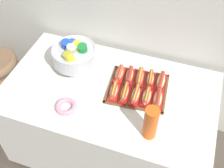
{
  "coord_description": "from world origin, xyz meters",
  "views": [
    {
      "loc": [
        0.45,
        -1.22,
        2.22
      ],
      "look_at": [
        0.01,
        0.02,
        0.79
      ],
      "focal_mm": 45.35,
      "sensor_mm": 36.0,
      "label": 1
    }
  ],
  "objects_px": {
    "hot_dog_9": "(161,81)",
    "donut": "(66,107)",
    "hot_dog_6": "(129,76)",
    "hot_dog_7": "(140,77)",
    "buffet_table": "(109,119)",
    "punch_bowl": "(74,55)",
    "hot_dog_0": "(114,91)",
    "serving_tray": "(137,89)",
    "hot_dog_2": "(136,95)",
    "hot_dog_3": "(147,97)",
    "floor_vase": "(1,81)",
    "hot_dog_8": "(150,79)",
    "hot_dog_5": "(119,74)",
    "hot_dog_4": "(158,99)",
    "cup_stack": "(151,123)",
    "hot_dog_1": "(125,93)"
  },
  "relations": [
    {
      "from": "hot_dog_3",
      "to": "hot_dog_9",
      "type": "height_order",
      "value": "hot_dog_9"
    },
    {
      "from": "cup_stack",
      "to": "hot_dog_8",
      "type": "bearing_deg",
      "value": 103.01
    },
    {
      "from": "hot_dog_1",
      "to": "hot_dog_2",
      "type": "distance_m",
      "value": 0.08
    },
    {
      "from": "serving_tray",
      "to": "hot_dog_3",
      "type": "distance_m",
      "value": 0.12
    },
    {
      "from": "hot_dog_2",
      "to": "hot_dog_9",
      "type": "height_order",
      "value": "hot_dog_9"
    },
    {
      "from": "hot_dog_3",
      "to": "hot_dog_9",
      "type": "relative_size",
      "value": 0.91
    },
    {
      "from": "hot_dog_0",
      "to": "hot_dog_4",
      "type": "bearing_deg",
      "value": 5.35
    },
    {
      "from": "hot_dog_6",
      "to": "hot_dog_7",
      "type": "bearing_deg",
      "value": 5.35
    },
    {
      "from": "hot_dog_0",
      "to": "hot_dog_6",
      "type": "xyz_separation_m",
      "value": [
        0.06,
        0.17,
        0.0
      ]
    },
    {
      "from": "hot_dog_0",
      "to": "hot_dog_5",
      "type": "distance_m",
      "value": 0.17
    },
    {
      "from": "hot_dog_6",
      "to": "cup_stack",
      "type": "xyz_separation_m",
      "value": [
        0.25,
        -0.41,
        0.08
      ]
    },
    {
      "from": "hot_dog_3",
      "to": "donut",
      "type": "height_order",
      "value": "hot_dog_3"
    },
    {
      "from": "hot_dog_5",
      "to": "hot_dog_9",
      "type": "bearing_deg",
      "value": 5.35
    },
    {
      "from": "hot_dog_1",
      "to": "hot_dog_7",
      "type": "height_order",
      "value": "hot_dog_7"
    },
    {
      "from": "hot_dog_5",
      "to": "serving_tray",
      "type": "bearing_deg",
      "value": -23.46
    },
    {
      "from": "buffet_table",
      "to": "hot_dog_6",
      "type": "height_order",
      "value": "hot_dog_6"
    },
    {
      "from": "serving_tray",
      "to": "hot_dog_2",
      "type": "xyz_separation_m",
      "value": [
        0.01,
        -0.08,
        0.03
      ]
    },
    {
      "from": "hot_dog_2",
      "to": "hot_dog_6",
      "type": "relative_size",
      "value": 1.04
    },
    {
      "from": "hot_dog_9",
      "to": "donut",
      "type": "bearing_deg",
      "value": -142.73
    },
    {
      "from": "hot_dog_4",
      "to": "hot_dog_7",
      "type": "bearing_deg",
      "value": 137.62
    },
    {
      "from": "punch_bowl",
      "to": "hot_dog_0",
      "type": "bearing_deg",
      "value": -22.12
    },
    {
      "from": "hot_dog_3",
      "to": "hot_dog_8",
      "type": "distance_m",
      "value": 0.17
    },
    {
      "from": "hot_dog_8",
      "to": "hot_dog_9",
      "type": "bearing_deg",
      "value": 5.35
    },
    {
      "from": "hot_dog_7",
      "to": "hot_dog_8",
      "type": "bearing_deg",
      "value": 5.35
    },
    {
      "from": "buffet_table",
      "to": "cup_stack",
      "type": "bearing_deg",
      "value": -36.58
    },
    {
      "from": "hot_dog_0",
      "to": "hot_dog_4",
      "type": "xyz_separation_m",
      "value": [
        0.3,
        0.03,
        0.0
      ]
    },
    {
      "from": "floor_vase",
      "to": "hot_dog_2",
      "type": "distance_m",
      "value": 1.45
    },
    {
      "from": "floor_vase",
      "to": "hot_dog_8",
      "type": "bearing_deg",
      "value": -0.12
    },
    {
      "from": "hot_dog_0",
      "to": "donut",
      "type": "bearing_deg",
      "value": -139.57
    },
    {
      "from": "hot_dog_8",
      "to": "buffet_table",
      "type": "bearing_deg",
      "value": -147.46
    },
    {
      "from": "hot_dog_1",
      "to": "hot_dog_6",
      "type": "xyz_separation_m",
      "value": [
        -0.02,
        0.16,
        0.0
      ]
    },
    {
      "from": "hot_dog_3",
      "to": "donut",
      "type": "bearing_deg",
      "value": -153.53
    },
    {
      "from": "hot_dog_1",
      "to": "hot_dog_8",
      "type": "relative_size",
      "value": 1.12
    },
    {
      "from": "hot_dog_8",
      "to": "donut",
      "type": "xyz_separation_m",
      "value": [
        -0.46,
        -0.4,
        -0.02
      ]
    },
    {
      "from": "hot_dog_0",
      "to": "hot_dog_9",
      "type": "xyz_separation_m",
      "value": [
        0.28,
        0.19,
        0.0
      ]
    },
    {
      "from": "hot_dog_3",
      "to": "hot_dog_8",
      "type": "height_order",
      "value": "hot_dog_8"
    },
    {
      "from": "serving_tray",
      "to": "hot_dog_0",
      "type": "xyz_separation_m",
      "value": [
        -0.14,
        -0.1,
        0.03
      ]
    },
    {
      "from": "hot_dog_7",
      "to": "cup_stack",
      "type": "bearing_deg",
      "value": -67.42
    },
    {
      "from": "floor_vase",
      "to": "hot_dog_7",
      "type": "xyz_separation_m",
      "value": [
        1.33,
        -0.01,
        0.51
      ]
    },
    {
      "from": "hot_dog_3",
      "to": "cup_stack",
      "type": "xyz_separation_m",
      "value": [
        0.08,
        -0.26,
        0.09
      ]
    },
    {
      "from": "punch_bowl",
      "to": "donut",
      "type": "relative_size",
      "value": 2.18
    },
    {
      "from": "donut",
      "to": "hot_dog_9",
      "type": "bearing_deg",
      "value": 37.27
    },
    {
      "from": "hot_dog_2",
      "to": "donut",
      "type": "xyz_separation_m",
      "value": [
        -0.41,
        -0.23,
        -0.02
      ]
    },
    {
      "from": "hot_dog_5",
      "to": "hot_dog_7",
      "type": "xyz_separation_m",
      "value": [
        0.15,
        0.01,
        -0.0
      ]
    },
    {
      "from": "hot_dog_7",
      "to": "buffet_table",
      "type": "bearing_deg",
      "value": -139.08
    },
    {
      "from": "hot_dog_3",
      "to": "punch_bowl",
      "type": "relative_size",
      "value": 0.51
    },
    {
      "from": "hot_dog_9",
      "to": "cup_stack",
      "type": "distance_m",
      "value": 0.44
    },
    {
      "from": "hot_dog_5",
      "to": "hot_dog_8",
      "type": "xyz_separation_m",
      "value": [
        0.22,
        0.02,
        -0.0
      ]
    },
    {
      "from": "hot_dog_9",
      "to": "buffet_table",
      "type": "bearing_deg",
      "value": -152.82
    },
    {
      "from": "serving_tray",
      "to": "hot_dog_9",
      "type": "height_order",
      "value": "hot_dog_9"
    }
  ]
}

